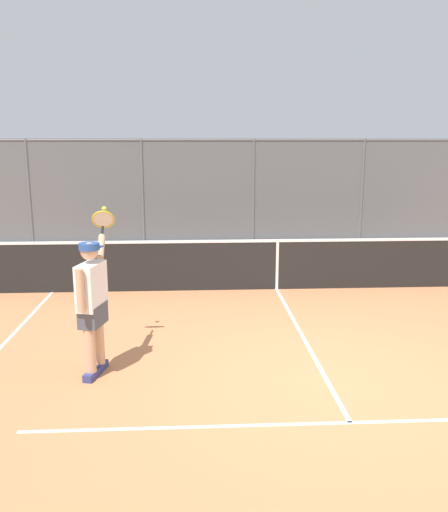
% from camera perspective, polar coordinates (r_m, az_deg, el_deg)
% --- Properties ---
extents(ground_plane, '(60.00, 60.00, 0.00)m').
position_cam_1_polar(ground_plane, '(6.57, 10.91, -12.89)').
color(ground_plane, '#C67A4C').
extents(court_line_markings, '(8.45, 8.98, 0.01)m').
position_cam_1_polar(court_line_markings, '(5.44, 14.42, -18.70)').
color(court_line_markings, white).
rests_on(court_line_markings, ground).
extents(fence_backdrop, '(20.25, 1.37, 2.81)m').
position_cam_1_polar(fence_backdrop, '(14.69, 2.90, 6.86)').
color(fence_backdrop, '#565B60').
rests_on(fence_backdrop, ground).
extents(tennis_net, '(10.86, 0.09, 1.07)m').
position_cam_1_polar(tennis_net, '(10.10, 5.68, -0.82)').
color(tennis_net, '#2D2D2D').
rests_on(tennis_net, ground).
extents(tennis_player, '(0.34, 1.39, 1.91)m').
position_cam_1_polar(tennis_player, '(6.49, -13.86, -4.44)').
color(tennis_player, navy).
rests_on(tennis_player, ground).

